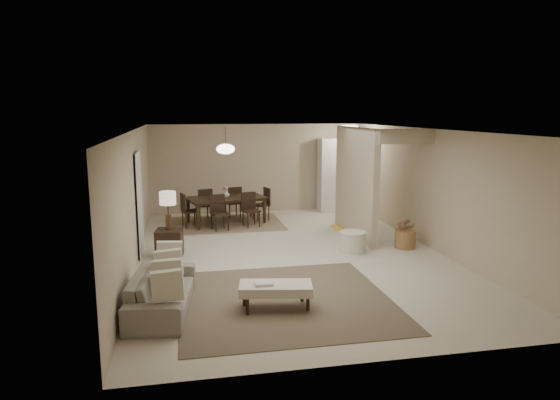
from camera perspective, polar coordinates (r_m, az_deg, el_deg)
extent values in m
plane|color=beige|center=(10.17, 1.22, -6.20)|extent=(9.00, 9.00, 0.00)
plane|color=white|center=(9.77, 1.28, 8.02)|extent=(9.00, 9.00, 0.00)
plane|color=#B9A98C|center=(14.28, -2.66, 3.65)|extent=(6.00, 0.00, 6.00)
plane|color=#B9A98C|center=(9.70, -16.32, 0.17)|extent=(0.00, 9.00, 9.00)
plane|color=#B9A98C|center=(10.93, 16.79, 1.23)|extent=(0.00, 9.00, 9.00)
cube|color=#B9A98C|center=(11.58, 8.63, 2.03)|extent=(0.15, 2.50, 2.50)
cube|color=black|center=(10.33, -15.81, -0.51)|extent=(0.04, 0.90, 2.04)
cube|color=silver|center=(14.50, 6.78, 2.89)|extent=(1.20, 0.55, 2.10)
cylinder|color=white|center=(13.48, 7.96, 8.34)|extent=(0.44, 0.44, 0.05)
cube|color=brown|center=(7.80, 0.56, -11.32)|extent=(3.20, 3.20, 0.01)
imported|color=gray|center=(7.56, -13.31, -10.02)|extent=(2.06, 1.01, 0.58)
cube|color=beige|center=(7.38, -0.50, -10.08)|extent=(1.13, 0.66, 0.14)
cylinder|color=black|center=(7.22, -3.74, -12.18)|extent=(0.05, 0.05, 0.24)
cylinder|color=black|center=(7.38, 3.20, -11.68)|extent=(0.05, 0.05, 0.24)
cylinder|color=black|center=(7.55, -4.10, -11.18)|extent=(0.05, 0.05, 0.24)
cylinder|color=black|center=(7.70, 2.54, -10.73)|extent=(0.05, 0.05, 0.24)
cube|color=black|center=(10.16, -12.53, -4.84)|extent=(0.56, 0.56, 0.56)
cylinder|color=#49331F|center=(10.06, -12.62, -2.48)|extent=(0.12, 0.12, 0.30)
cylinder|color=#49331F|center=(10.00, -12.68, -0.91)|extent=(0.03, 0.03, 0.26)
cylinder|color=beige|center=(9.97, -12.72, 0.21)|extent=(0.32, 0.32, 0.26)
cylinder|color=beige|center=(10.36, 8.28, -4.78)|extent=(0.54, 0.54, 0.42)
cylinder|color=brown|center=(10.91, 14.11, -4.35)|extent=(0.57, 0.57, 0.38)
cube|color=#856D52|center=(12.94, -6.08, -2.67)|extent=(2.80, 2.10, 0.01)
imported|color=black|center=(12.87, -6.10, -1.20)|extent=(2.16, 1.55, 0.69)
imported|color=silver|center=(12.79, -6.14, 0.69)|extent=(0.19, 0.19, 0.18)
cube|color=yellow|center=(12.58, 8.15, -3.08)|extent=(0.94, 0.60, 0.01)
cylinder|color=#49331F|center=(12.63, -6.27, 7.31)|extent=(0.02, 0.02, 0.50)
ellipsoid|color=#FFEAC6|center=(12.66, -6.24, 5.82)|extent=(0.46, 0.46, 0.25)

